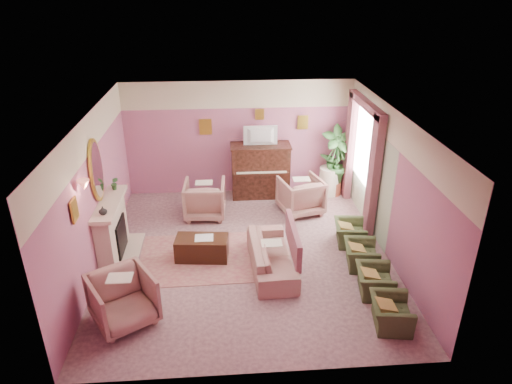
{
  "coord_description": "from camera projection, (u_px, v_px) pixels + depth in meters",
  "views": [
    {
      "loc": [
        -0.39,
        -7.62,
        4.97
      ],
      "look_at": [
        0.22,
        0.4,
        1.17
      ],
      "focal_mm": 32.0,
      "sensor_mm": 36.0,
      "label": 1
    }
  ],
  "objects": [
    {
      "name": "curtain_left",
      "position": [
        373.0,
        177.0,
        9.21
      ],
      "size": [
        0.16,
        0.34,
        2.6
      ],
      "primitive_type": "cube",
      "color": "#81444F",
      "rests_on": "floor"
    },
    {
      "name": "mirror_glass",
      "position": [
        98.0,
        170.0,
        8.25
      ],
      "size": [
        0.01,
        0.6,
        1.06
      ],
      "primitive_type": "ellipsoid",
      "color": "silver",
      "rests_on": "wall_left"
    },
    {
      "name": "wall_front",
      "position": [
        259.0,
        291.0,
        5.72
      ],
      "size": [
        5.5,
        0.02,
        2.8
      ],
      "primitive_type": "cube",
      "color": "#88507B",
      "rests_on": "floor"
    },
    {
      "name": "side_table",
      "position": [
        329.0,
        181.0,
        11.4
      ],
      "size": [
        0.52,
        0.52,
        0.7
      ],
      "primitive_type": "cylinder",
      "color": "#F0E7CF",
      "rests_on": "floor"
    },
    {
      "name": "olive_chair_a",
      "position": [
        391.0,
        309.0,
        7.07
      ],
      "size": [
        0.5,
        0.71,
        0.61
      ],
      "primitive_type": "imported",
      "color": "#3F4E2A",
      "rests_on": "floor"
    },
    {
      "name": "mantel_vase",
      "position": [
        103.0,
        211.0,
        8.05
      ],
      "size": [
        0.16,
        0.16,
        0.16
      ],
      "primitive_type": "imported",
      "color": "beige",
      "rests_on": "mantel_shelf"
    },
    {
      "name": "floral_armchair_left",
      "position": [
        205.0,
        197.0,
        10.28
      ],
      "size": [
        0.89,
        0.89,
        0.93
      ],
      "primitive_type": "imported",
      "color": "tan",
      "rests_on": "floor"
    },
    {
      "name": "sconce_shade",
      "position": [
        84.0,
        185.0,
        7.23
      ],
      "size": [
        0.2,
        0.2,
        0.16
      ],
      "primitive_type": "cone",
      "color": "#DA6D5C",
      "rests_on": "wall_left"
    },
    {
      "name": "area_rug",
      "position": [
        204.0,
        257.0,
        8.91
      ],
      "size": [
        2.53,
        1.84,
        0.01
      ],
      "primitive_type": "cube",
      "rotation": [
        0.0,
        0.0,
        0.02
      ],
      "color": "#A1615D",
      "rests_on": "floor"
    },
    {
      "name": "piano",
      "position": [
        260.0,
        171.0,
        11.19
      ],
      "size": [
        1.4,
        0.6,
        1.3
      ],
      "primitive_type": "cube",
      "color": "black",
      "rests_on": "floor"
    },
    {
      "name": "table_paper",
      "position": [
        204.0,
        238.0,
        8.71
      ],
      "size": [
        0.35,
        0.28,
        0.01
      ],
      "primitive_type": "cube",
      "color": "white",
      "rests_on": "coffee_table"
    },
    {
      "name": "palm_pot",
      "position": [
        334.0,
        188.0,
        11.43
      ],
      "size": [
        0.34,
        0.34,
        0.34
      ],
      "primitive_type": "cylinder",
      "color": "brown",
      "rests_on": "floor"
    },
    {
      "name": "wall_back",
      "position": [
        239.0,
        138.0,
        11.13
      ],
      "size": [
        5.5,
        0.02,
        2.8
      ],
      "primitive_type": "cube",
      "color": "#88507B",
      "rests_on": "floor"
    },
    {
      "name": "hearth",
      "position": [
        126.0,
        253.0,
        9.03
      ],
      "size": [
        0.55,
        1.5,
        0.02
      ],
      "primitive_type": "cube",
      "color": "beige",
      "rests_on": "floor"
    },
    {
      "name": "wall_left",
      "position": [
        94.0,
        195.0,
        8.23
      ],
      "size": [
        0.02,
        6.0,
        2.8
      ],
      "primitive_type": "cube",
      "color": "#88507B",
      "rests_on": "floor"
    },
    {
      "name": "piano_keyshelf",
      "position": [
        262.0,
        174.0,
        10.85
      ],
      "size": [
        1.3,
        0.12,
        0.06
      ],
      "primitive_type": "cube",
      "color": "black",
      "rests_on": "piano"
    },
    {
      "name": "floor",
      "position": [
        246.0,
        254.0,
        9.02
      ],
      "size": [
        5.5,
        6.0,
        0.01
      ],
      "primitive_type": "cube",
      "color": "gray",
      "rests_on": "ground"
    },
    {
      "name": "side_plant_small",
      "position": [
        337.0,
        164.0,
        11.11
      ],
      "size": [
        0.16,
        0.16,
        0.28
      ],
      "primitive_type": "imported",
      "color": "#30632C",
      "rests_on": "side_table"
    },
    {
      "name": "wall_right",
      "position": [
        391.0,
        186.0,
        8.61
      ],
      "size": [
        0.02,
        6.0,
        2.8
      ],
      "primitive_type": "cube",
      "color": "#88507B",
      "rests_on": "floor"
    },
    {
      "name": "palm_plant",
      "position": [
        337.0,
        155.0,
        11.05
      ],
      "size": [
        0.76,
        0.76,
        1.44
      ],
      "primitive_type": "imported",
      "color": "#30632C",
      "rests_on": "palm_pot"
    },
    {
      "name": "olive_chair_c",
      "position": [
        361.0,
        252.0,
        8.54
      ],
      "size": [
        0.5,
        0.71,
        0.61
      ],
      "primitive_type": "imported",
      "color": "#3F4E2A",
      "rests_on": "floor"
    },
    {
      "name": "picture_rail_band",
      "position": [
        238.0,
        95.0,
        10.66
      ],
      "size": [
        5.5,
        0.01,
        0.65
      ],
      "primitive_type": "cube",
      "color": "beige",
      "rests_on": "wall_back"
    },
    {
      "name": "coffee_table",
      "position": [
        202.0,
        248.0,
        8.8
      ],
      "size": [
        1.05,
        0.6,
        0.45
      ],
      "primitive_type": "cube",
      "rotation": [
        0.0,
        0.0,
        -0.1
      ],
      "color": "black",
      "rests_on": "floor"
    },
    {
      "name": "fireplace_surround",
      "position": [
        112.0,
        230.0,
        8.79
      ],
      "size": [
        0.3,
        1.4,
        1.1
      ],
      "primitive_type": "cube",
      "color": "beige",
      "rests_on": "floor"
    },
    {
      "name": "olive_chair_b",
      "position": [
        375.0,
        278.0,
        7.81
      ],
      "size": [
        0.5,
        0.71,
        0.61
      ],
      "primitive_type": "imported",
      "color": "#3F4E2A",
      "rests_on": "floor"
    },
    {
      "name": "sofa",
      "position": [
        272.0,
        250.0,
        8.45
      ],
      "size": [
        0.63,
        1.88,
        0.76
      ],
      "primitive_type": "imported",
      "color": "tan",
      "rests_on": "floor"
    },
    {
      "name": "piano_top",
      "position": [
        261.0,
        146.0,
        10.91
      ],
      "size": [
        1.45,
        0.65,
        0.04
      ],
      "primitive_type": "cube",
      "color": "black",
      "rests_on": "piano"
    },
    {
      "name": "window_blind",
      "position": [
        366.0,
        143.0,
        9.87
      ],
      "size": [
        0.03,
        1.4,
        1.8
      ],
      "primitive_type": "cube",
      "color": "silver",
      "rests_on": "wall_right"
    },
    {
      "name": "mantel_plant",
      "position": [
        115.0,
        183.0,
        8.97
      ],
      "size": [
        0.16,
        0.16,
        0.28
      ],
      "primitive_type": "imported",
      "color": "#30632C",
      "rests_on": "mantel_shelf"
    },
    {
      "name": "sofa_throw",
      "position": [
        293.0,
        239.0,
        8.38
      ],
      "size": [
        0.1,
        1.43,
        0.52
      ],
      "primitive_type": "cube",
      "color": "#81444F",
      "rests_on": "sofa"
    },
    {
      "name": "print_left_wall",
      "position": [
        74.0,
        210.0,
        7.02
      ],
      "size": [
        0.03,
        0.28,
        0.36
      ],
      "primitive_type": "cube",
      "color": "gold",
      "rests_on": "wall_left"
    },
    {
      "name": "fireplace_inset",
      "position": [
        118.0,
        236.0,
        8.86
      ],
      "size": [
        0.18,
        0.72,
        0.68
      ],
      "primitive_type": "cube",
      "color": "black",
      "rests_on": "floor"
    },
    {
      "name": "ceiling",
      "position": [
        245.0,
        116.0,
        7.82
      ],
      "size": [
        5.5,
        6.0,
        0.01
      ],
      "primitive_type": "cube",
      "color": "white",
      "rests_on": "wall_back"
    },
    {
      "name": "curtain_right",
      "position": [
        350.0,
        147.0,
        10.87
      ],
      "size": [
        0.16,
        0.34,
        2.6
      ],
      "primitive_type": "cube",
      "color": "#81444F",
      "rests_on": "floor"
    },
    {
      "name": "print_back_mid",
      "position": [
        260.0,
        114.0,
        10.87
      ],
      "size": [
        0.22,
        0.03,
        0.26
      ],
      "primitive_type": "cube",
      "color": "gold",
      "rests_on": "wall_back"
    },
    {
      "name": "floral_armchair_front",
      "position": [
        123.0,
        297.0,
        7.08
      ],
      "size": [
        0.89,
        0.89,
        0.93
      ],
      "primitive_type": "imported",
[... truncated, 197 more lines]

